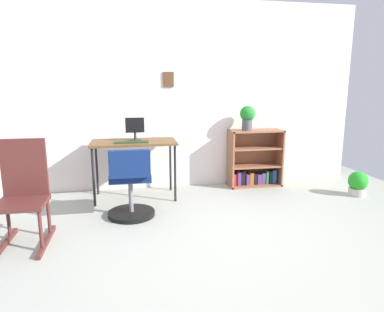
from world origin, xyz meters
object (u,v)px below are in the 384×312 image
Objects in this scene: desk at (134,146)px; rocking_chair at (23,192)px; potted_plant_on_shelf at (247,116)px; bookshelf_low at (254,161)px; keyboard at (131,142)px; monitor at (135,129)px; potted_plant_floor at (358,183)px; office_chair at (131,187)px.

rocking_chair is at bearing -132.89° from desk.
desk is 1.11× the size of rocking_chair.
rocking_chair is at bearing -153.11° from potted_plant_on_shelf.
bookshelf_low is at bearing 8.97° from desk.
monitor is at bearing 73.34° from keyboard.
desk is at bearing 76.48° from keyboard.
rocking_chair is 3.07m from bookshelf_low.
potted_plant_floor is (2.93, -0.34, -0.59)m from keyboard.
desk is 2.59× the size of keyboard.
monitor reaches higher than rocking_chair.
keyboard is 1.42m from rocking_chair.
potted_plant_on_shelf is at bearing 152.80° from potted_plant_floor.
potted_plant_on_shelf is at bearing 6.20° from monitor.
keyboard is 0.70m from office_chair.
monitor reaches higher than office_chair.
monitor is at bearing -172.54° from bookshelf_low.
potted_plant_on_shelf is (1.56, 0.17, 0.11)m from monitor.
keyboard is (-0.05, -0.17, -0.14)m from monitor.
desk is 1.34× the size of office_chair.
potted_plant_on_shelf reaches higher than keyboard.
rocking_chair reaches higher than bookshelf_low.
potted_plant_floor is (3.92, 0.64, -0.31)m from rocking_chair.
potted_plant_on_shelf is (-0.14, -0.05, 0.66)m from bookshelf_low.
rocking_chair is (-1.04, -1.15, -0.42)m from monitor.
bookshelf_low reaches higher than potted_plant_floor.
rocking_chair is at bearing -153.42° from bookshelf_low.
potted_plant_floor is at bearing -31.85° from bookshelf_low.
potted_plant_on_shelf reaches higher than desk.
office_chair is 2.97m from potted_plant_floor.
potted_plant_on_shelf is (1.61, 0.34, 0.26)m from keyboard.
office_chair is at bearing -175.58° from potted_plant_floor.
potted_plant_floor is at bearing -27.20° from potted_plant_on_shelf.
rocking_chair is 3.98m from potted_plant_floor.
bookshelf_low is at bearing 12.75° from keyboard.
office_chair is at bearing -151.66° from bookshelf_low.
office_chair is (-0.03, -0.56, -0.41)m from keyboard.
bookshelf_low is at bearing 20.63° from potted_plant_on_shelf.
rocking_chair reaches higher than office_chair.
monitor is at bearing 65.85° from desk.
monitor reaches higher than bookshelf_low.
potted_plant_floor is (2.90, -0.46, -0.52)m from desk.
keyboard is 0.52× the size of office_chair.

